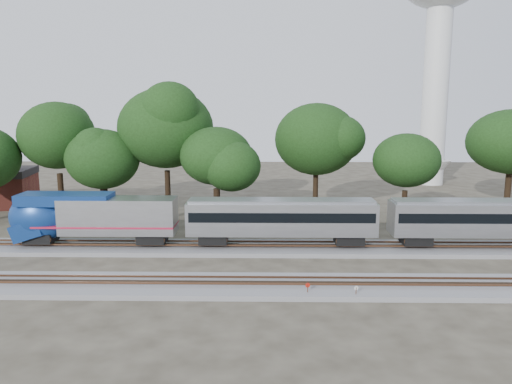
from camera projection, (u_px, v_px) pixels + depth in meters
ground at (253, 271)px, 41.07m from camera, size 160.00×160.00×0.00m
track_far at (255, 248)px, 46.95m from camera, size 160.00×5.00×0.73m
track_near at (252, 286)px, 37.10m from camera, size 160.00×5.00×0.73m
switch_stand_red at (308, 288)px, 35.31m from camera, size 0.34×0.13×1.08m
switch_stand_white at (356, 291)px, 34.95m from camera, size 0.31×0.15×1.01m
switch_lever at (370, 297)px, 35.11m from camera, size 0.57×0.44×0.30m
tree_1 at (57, 136)px, 59.40m from camera, size 10.06×10.06×14.19m
tree_2 at (102, 159)px, 57.20m from camera, size 7.48×7.48×10.54m
tree_3 at (166, 128)px, 58.24m from camera, size 10.99×10.99×15.50m
tree_4 at (216, 156)px, 55.12m from camera, size 8.06×8.06×11.36m
tree_5 at (317, 139)px, 61.05m from camera, size 9.49×9.49×13.39m
tree_6 at (406, 161)px, 55.44m from camera, size 7.53×7.53×10.62m
tree_7 at (512, 142)px, 63.31m from camera, size 9.03×9.03×12.73m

